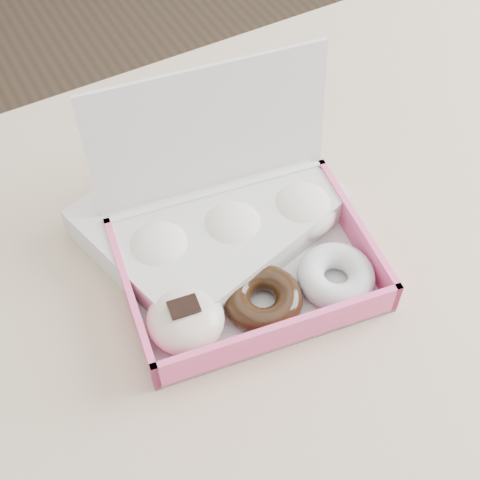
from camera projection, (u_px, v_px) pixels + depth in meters
ground at (334, 422)px, 1.46m from camera, size 4.00×4.00×0.00m
table at (388, 230)px, 0.93m from camera, size 1.20×0.80×0.75m
donut_box at (240, 249)px, 0.77m from camera, size 0.32×0.28×0.21m
newspapers at (210, 214)px, 0.82m from camera, size 0.32×0.28×0.04m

